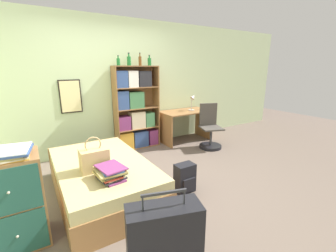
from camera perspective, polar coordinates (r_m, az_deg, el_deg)
The scene contains 17 objects.
ground_plane at distance 3.50m, azimuth -5.65°, elevation -13.81°, with size 14.00×14.00×0.00m, color #66564C.
wall_back at distance 4.63m, azimuth -15.36°, elevation 9.68°, with size 10.00×0.09×2.60m.
bed at distance 3.21m, azimuth -16.33°, elevation -12.46°, with size 1.11×1.88×0.46m.
handbag at distance 2.85m, azimuth -18.21°, elevation -7.98°, with size 0.32×0.22×0.42m.
book_stack_on_bed at distance 2.60m, azimuth -14.39°, elevation -11.37°, with size 0.33×0.38×0.15m.
suitcase at distance 2.04m, azimuth -0.97°, elevation -27.01°, with size 0.65×0.41×0.75m.
dresser at distance 2.62m, azimuth -34.52°, elevation -15.73°, with size 0.51×0.44×0.90m.
magazine_pile_on_dresser at distance 2.42m, azimuth -34.98°, elevation -5.66°, with size 0.34×0.39×0.07m.
bookcase at distance 4.68m, azimuth -8.42°, elevation 3.67°, with size 0.92×0.30×1.69m.
bottle_green at distance 4.51m, azimuth -12.50°, elevation 15.67°, with size 0.06×0.06×0.19m.
bottle_brown at distance 4.60m, azimuth -9.88°, elevation 16.04°, with size 0.08×0.08×0.24m.
bottle_clear at distance 4.66m, azimuth -7.12°, elevation 16.14°, with size 0.06×0.06×0.25m.
bottle_blue at distance 4.75m, azimuth -4.74°, elevation 16.00°, with size 0.07×0.07×0.21m.
desk at distance 5.16m, azimuth 4.42°, elevation 1.53°, with size 1.15×0.65×0.70m.
desk_lamp at distance 5.17m, azimuth 6.32°, elevation 6.74°, with size 0.19×0.14×0.39m.
desk_chair at distance 4.85m, azimuth 10.61°, elevation -1.91°, with size 0.54×0.54×0.93m.
backpack at distance 3.15m, azimuth 4.33°, elevation -13.09°, with size 0.27×0.21×0.40m.
Camera 1 is at (-1.33, -2.77, 1.67)m, focal length 24.00 mm.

